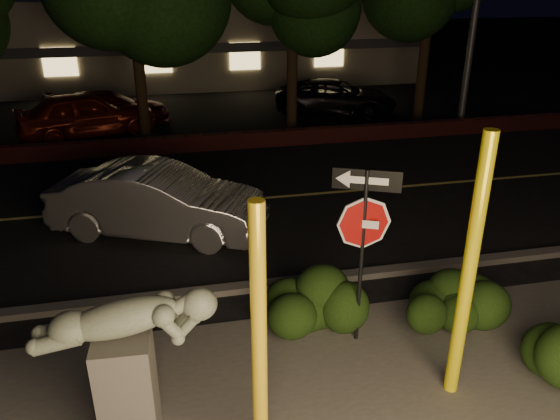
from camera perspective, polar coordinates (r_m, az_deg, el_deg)
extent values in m
plane|color=black|center=(16.31, -5.10, 5.06)|extent=(90.00, 90.00, 0.00)
cube|color=black|center=(13.53, -3.43, 1.07)|extent=(80.00, 8.00, 0.01)
cube|color=gold|center=(13.52, -3.43, 1.13)|extent=(80.00, 0.12, 0.00)
cube|color=#4C4944|center=(9.91, 0.34, -7.66)|extent=(80.00, 0.25, 0.12)
cube|color=#4E1919|center=(17.47, -5.70, 7.17)|extent=(40.00, 0.35, 0.50)
cube|color=black|center=(23.02, -7.43, 10.56)|extent=(40.00, 12.00, 0.01)
cube|color=gray|center=(30.57, -9.12, 17.53)|extent=(22.00, 10.00, 4.00)
cube|color=#333338|center=(25.51, -8.32, 16.37)|extent=(22.00, 0.20, 0.40)
cube|color=#FFD87F|center=(25.88, -22.03, 14.15)|extent=(1.40, 0.08, 1.20)
cube|color=#FFD87F|center=(25.55, -12.90, 15.13)|extent=(1.40, 0.08, 1.20)
cube|color=#FFD87F|center=(25.84, -3.68, 15.75)|extent=(1.40, 0.08, 1.20)
cube|color=#FFD87F|center=(26.72, 5.16, 15.98)|extent=(1.40, 0.08, 1.20)
cylinder|color=black|center=(18.81, -14.47, 13.63)|extent=(0.36, 0.36, 4.25)
cylinder|color=black|center=(18.93, 1.26, 14.03)|extent=(0.36, 0.36, 4.00)
cylinder|color=black|center=(21.11, 14.68, 14.18)|extent=(0.36, 0.36, 3.90)
cylinder|color=yellow|center=(5.77, -2.19, -14.41)|extent=(0.17, 0.17, 3.33)
cylinder|color=yellow|center=(7.13, 19.10, -6.29)|extent=(0.18, 0.18, 3.64)
cylinder|color=black|center=(7.99, 8.49, -5.24)|extent=(0.06, 0.06, 2.77)
cube|color=white|center=(7.73, 8.75, -1.39)|extent=(0.39, 0.20, 0.12)
cube|color=black|center=(7.48, 9.06, 3.08)|extent=(0.87, 0.41, 0.30)
cube|color=white|center=(7.48, 9.06, 3.08)|extent=(0.55, 0.26, 0.12)
cube|color=#4C4944|center=(6.77, -15.53, -18.23)|extent=(0.65, 0.65, 1.59)
sphere|color=#5E6A5A|center=(6.01, -8.41, -9.70)|extent=(0.37, 0.37, 0.37)
ellipsoid|color=black|center=(8.64, 3.13, -9.34)|extent=(2.05, 1.09, 1.03)
ellipsoid|color=black|center=(9.03, 17.55, -8.64)|extent=(1.85, 1.22, 1.12)
imported|color=#A3A2A7|center=(11.82, -12.60, 0.90)|extent=(4.76, 3.20, 1.48)
imported|color=maroon|center=(19.77, -19.59, 9.44)|extent=(4.81, 2.99, 1.53)
imported|color=#3D060B|center=(20.92, -17.49, 10.06)|extent=(4.44, 2.17, 1.24)
imported|color=black|center=(21.90, 5.85, 11.67)|extent=(5.14, 3.75, 1.30)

